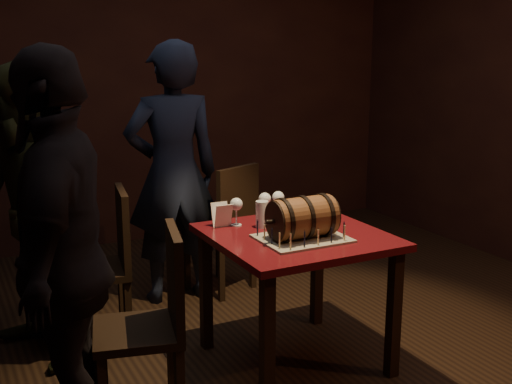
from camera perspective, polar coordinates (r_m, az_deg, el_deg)
room_shell at (r=3.48m, az=1.81°, el=7.24°), size 5.04×5.04×2.80m
pub_table at (r=3.51m, az=3.60°, el=-5.41°), size 0.90×0.90×0.75m
cake_board at (r=3.37m, az=4.14°, el=-4.14°), size 0.45×0.35×0.01m
barrel_cake at (r=3.34m, az=4.16°, el=-2.28°), size 0.39×0.23×0.23m
birthday_candles at (r=3.36m, az=4.15°, el=-3.38°), size 0.40×0.30×0.09m
wine_glass_left at (r=3.59m, az=-1.76°, el=-1.20°), size 0.07×0.07×0.16m
wine_glass_mid at (r=3.72m, az=0.78°, el=-0.72°), size 0.07×0.07×0.16m
wine_glass_right at (r=3.76m, az=1.99°, el=-0.58°), size 0.07×0.07×0.16m
pint_of_ale at (r=3.57m, az=0.54°, el=-2.04°), size 0.07×0.07×0.15m
menu_card at (r=3.59m, az=-3.05°, el=-2.08°), size 0.10×0.05×0.13m
chair_back at (r=4.56m, az=-2.52°, el=-2.64°), size 0.53×0.53×0.93m
chair_left_rear at (r=3.89m, az=-13.09°, el=-5.74°), size 0.46×0.46×0.93m
chair_left_front at (r=3.06m, az=-9.02°, el=-10.81°), size 0.48×0.48×0.93m
person_back at (r=4.38m, az=-7.40°, el=1.60°), size 0.69×0.49×1.78m
person_left_rear at (r=3.67m, az=-19.48°, el=-2.14°), size 0.86×0.97×1.67m
person_left_front at (r=2.76m, az=-16.85°, el=-5.96°), size 0.77×1.11×1.76m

